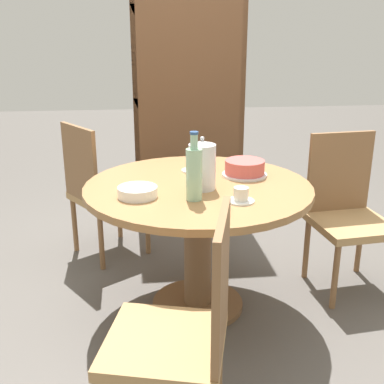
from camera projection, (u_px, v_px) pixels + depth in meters
The scene contains 12 objects.
ground_plane at pixel (198, 306), 2.70m from camera, with size 14.00×14.00×0.00m, color #56514C.
dining_table at pixel (198, 213), 2.52m from camera, with size 1.17×1.17×0.72m.
chair_a at pixel (183, 330), 1.69m from camera, with size 0.51×0.51×0.91m.
chair_b at pixel (347, 211), 2.80m from camera, with size 0.46×0.46×0.91m.
chair_c at pixel (100, 189), 3.16m from camera, with size 0.58×0.58×0.91m.
bookshelf at pixel (188, 98), 3.72m from camera, with size 0.85×0.28×1.97m.
coffee_pot at pixel (202, 165), 2.37m from camera, with size 0.14×0.14×0.27m.
water_bottle at pixel (194, 172), 2.21m from camera, with size 0.08×0.08×0.32m.
cake_main at pixel (245, 168), 2.61m from camera, with size 0.24×0.24×0.09m.
cup_a at pixel (241, 196), 2.22m from camera, with size 0.13×0.13×0.07m.
cup_b at pixel (193, 166), 2.69m from camera, with size 0.13×0.13×0.07m.
plate_stack at pixel (138, 192), 2.28m from camera, with size 0.19×0.19×0.05m.
Camera 1 is at (-0.29, -2.33, 1.48)m, focal length 45.00 mm.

